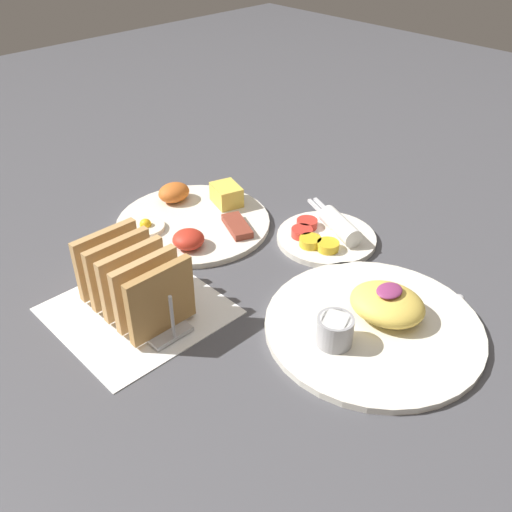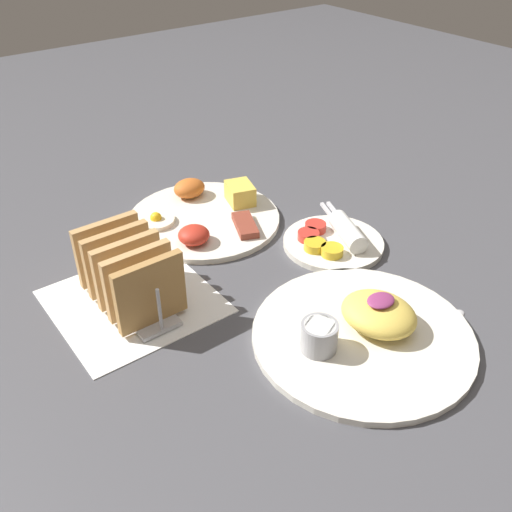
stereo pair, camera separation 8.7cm
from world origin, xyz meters
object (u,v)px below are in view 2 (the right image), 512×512
Objects in this scene: plate_condiments at (333,240)px; toast_rack at (129,273)px; plate_foreground at (364,330)px; plate_breakfast at (204,215)px.

plate_condiments is 0.34m from toast_rack.
plate_foreground is 0.33m from toast_rack.
toast_rack is (-0.33, 0.07, 0.04)m from plate_condiments.
plate_breakfast is at bearing 122.91° from plate_condiments.
plate_foreground is at bearing -89.31° from plate_breakfast.
plate_condiments is (0.13, -0.20, 0.00)m from plate_breakfast.
plate_breakfast is 0.23m from plate_condiments.
toast_rack reaches higher than plate_condiments.
toast_rack is at bearing 129.74° from plate_foreground.
toast_rack is at bearing 168.93° from plate_condiments.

